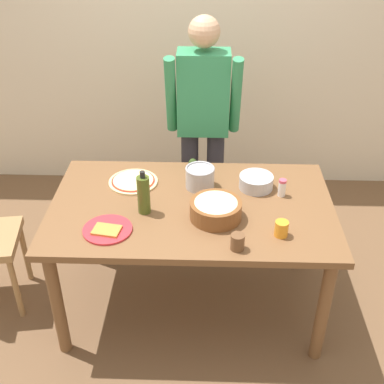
{
  "coord_description": "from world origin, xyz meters",
  "views": [
    {
      "loc": [
        0.08,
        -2.31,
        2.33
      ],
      "look_at": [
        0.0,
        0.05,
        0.81
      ],
      "focal_mm": 46.4,
      "sensor_mm": 36.0,
      "label": 1
    }
  ],
  "objects_px": {
    "plate_with_slice": "(107,230)",
    "cup_orange": "(281,229)",
    "person_cook": "(203,119)",
    "pizza_raw_on_board": "(133,181)",
    "olive_oil_bottle": "(144,194)",
    "cup_small_brown": "(238,242)",
    "avocado": "(193,164)",
    "dining_table": "(192,217)",
    "mixing_bowl_steel": "(256,182)",
    "popcorn_bowl": "(216,208)",
    "salt_shaker": "(282,188)",
    "steel_pot": "(200,177)"
  },
  "relations": [
    {
      "from": "plate_with_slice",
      "to": "cup_orange",
      "type": "bearing_deg",
      "value": -0.48
    },
    {
      "from": "person_cook",
      "to": "cup_orange",
      "type": "xyz_separation_m",
      "value": [
        0.42,
        -1.03,
        -0.14
      ]
    },
    {
      "from": "pizza_raw_on_board",
      "to": "plate_with_slice",
      "type": "distance_m",
      "value": 0.49
    },
    {
      "from": "pizza_raw_on_board",
      "to": "olive_oil_bottle",
      "type": "height_order",
      "value": "olive_oil_bottle"
    },
    {
      "from": "olive_oil_bottle",
      "to": "cup_orange",
      "type": "relative_size",
      "value": 3.01
    },
    {
      "from": "pizza_raw_on_board",
      "to": "olive_oil_bottle",
      "type": "xyz_separation_m",
      "value": [
        0.1,
        -0.3,
        0.1
      ]
    },
    {
      "from": "cup_small_brown",
      "to": "cup_orange",
      "type": "bearing_deg",
      "value": 26.8
    },
    {
      "from": "avocado",
      "to": "pizza_raw_on_board",
      "type": "bearing_deg",
      "value": -152.92
    },
    {
      "from": "olive_oil_bottle",
      "to": "dining_table",
      "type": "bearing_deg",
      "value": 17.45
    },
    {
      "from": "cup_small_brown",
      "to": "avocado",
      "type": "height_order",
      "value": "cup_small_brown"
    },
    {
      "from": "mixing_bowl_steel",
      "to": "cup_orange",
      "type": "bearing_deg",
      "value": -78.3
    },
    {
      "from": "dining_table",
      "to": "popcorn_bowl",
      "type": "distance_m",
      "value": 0.24
    },
    {
      "from": "plate_with_slice",
      "to": "mixing_bowl_steel",
      "type": "distance_m",
      "value": 0.92
    },
    {
      "from": "mixing_bowl_steel",
      "to": "dining_table",
      "type": "bearing_deg",
      "value": -153.33
    },
    {
      "from": "plate_with_slice",
      "to": "cup_small_brown",
      "type": "height_order",
      "value": "cup_small_brown"
    },
    {
      "from": "dining_table",
      "to": "mixing_bowl_steel",
      "type": "xyz_separation_m",
      "value": [
        0.37,
        0.19,
        0.13
      ]
    },
    {
      "from": "dining_table",
      "to": "person_cook",
      "type": "xyz_separation_m",
      "value": [
        0.05,
        0.76,
        0.27
      ]
    },
    {
      "from": "dining_table",
      "to": "salt_shaker",
      "type": "distance_m",
      "value": 0.55
    },
    {
      "from": "person_cook",
      "to": "cup_orange",
      "type": "distance_m",
      "value": 1.12
    },
    {
      "from": "person_cook",
      "to": "salt_shaker",
      "type": "xyz_separation_m",
      "value": [
        0.47,
        -0.65,
        -0.13
      ]
    },
    {
      "from": "salt_shaker",
      "to": "steel_pot",
      "type": "bearing_deg",
      "value": 170.37
    },
    {
      "from": "person_cook",
      "to": "popcorn_bowl",
      "type": "bearing_deg",
      "value": -84.64
    },
    {
      "from": "cup_small_brown",
      "to": "salt_shaker",
      "type": "distance_m",
      "value": 0.57
    },
    {
      "from": "popcorn_bowl",
      "to": "person_cook",
      "type": "bearing_deg",
      "value": 95.36
    },
    {
      "from": "person_cook",
      "to": "plate_with_slice",
      "type": "distance_m",
      "value": 1.14
    },
    {
      "from": "plate_with_slice",
      "to": "cup_orange",
      "type": "height_order",
      "value": "cup_orange"
    },
    {
      "from": "person_cook",
      "to": "olive_oil_bottle",
      "type": "relative_size",
      "value": 6.33
    },
    {
      "from": "steel_pot",
      "to": "person_cook",
      "type": "bearing_deg",
      "value": 89.14
    },
    {
      "from": "person_cook",
      "to": "salt_shaker",
      "type": "distance_m",
      "value": 0.81
    },
    {
      "from": "steel_pot",
      "to": "cup_orange",
      "type": "relative_size",
      "value": 2.04
    },
    {
      "from": "steel_pot",
      "to": "cup_small_brown",
      "type": "bearing_deg",
      "value": -71.08
    },
    {
      "from": "plate_with_slice",
      "to": "avocado",
      "type": "relative_size",
      "value": 3.71
    },
    {
      "from": "pizza_raw_on_board",
      "to": "cup_small_brown",
      "type": "distance_m",
      "value": 0.85
    },
    {
      "from": "dining_table",
      "to": "steel_pot",
      "type": "relative_size",
      "value": 9.22
    },
    {
      "from": "popcorn_bowl",
      "to": "salt_shaker",
      "type": "relative_size",
      "value": 2.64
    },
    {
      "from": "plate_with_slice",
      "to": "steel_pot",
      "type": "xyz_separation_m",
      "value": [
        0.47,
        0.45,
        0.06
      ]
    },
    {
      "from": "salt_shaker",
      "to": "avocado",
      "type": "height_order",
      "value": "salt_shaker"
    },
    {
      "from": "dining_table",
      "to": "cup_small_brown",
      "type": "distance_m",
      "value": 0.47
    },
    {
      "from": "person_cook",
      "to": "pizza_raw_on_board",
      "type": "bearing_deg",
      "value": -127.53
    },
    {
      "from": "steel_pot",
      "to": "pizza_raw_on_board",
      "type": "bearing_deg",
      "value": 175.47
    },
    {
      "from": "plate_with_slice",
      "to": "cup_orange",
      "type": "relative_size",
      "value": 3.06
    },
    {
      "from": "cup_small_brown",
      "to": "steel_pot",
      "type": "bearing_deg",
      "value": 108.92
    },
    {
      "from": "dining_table",
      "to": "salt_shaker",
      "type": "bearing_deg",
      "value": 11.85
    },
    {
      "from": "plate_with_slice",
      "to": "olive_oil_bottle",
      "type": "distance_m",
      "value": 0.27
    },
    {
      "from": "dining_table",
      "to": "person_cook",
      "type": "distance_m",
      "value": 0.8
    },
    {
      "from": "pizza_raw_on_board",
      "to": "popcorn_bowl",
      "type": "height_order",
      "value": "popcorn_bowl"
    },
    {
      "from": "olive_oil_bottle",
      "to": "avocado",
      "type": "distance_m",
      "value": 0.55
    },
    {
      "from": "popcorn_bowl",
      "to": "steel_pot",
      "type": "distance_m",
      "value": 0.33
    },
    {
      "from": "pizza_raw_on_board",
      "to": "popcorn_bowl",
      "type": "xyz_separation_m",
      "value": [
        0.49,
        -0.34,
        0.05
      ]
    },
    {
      "from": "pizza_raw_on_board",
      "to": "plate_with_slice",
      "type": "bearing_deg",
      "value": -98.36
    }
  ]
}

